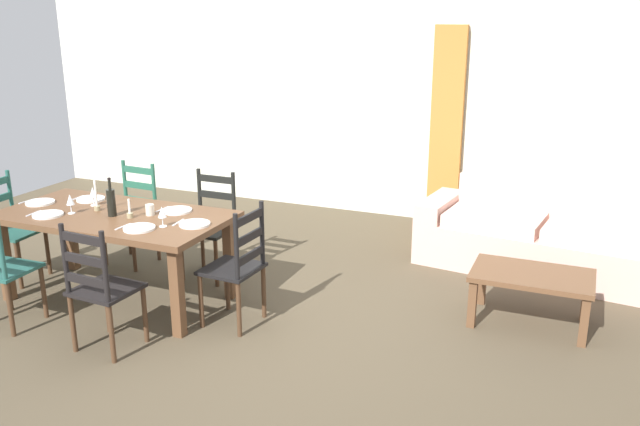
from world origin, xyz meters
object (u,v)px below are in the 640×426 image
(dining_chair_head_east, at_px, (237,266))
(wine_glass_near_left, at_px, (70,200))
(dining_table, at_px, (114,224))
(coffee_table, at_px, (532,281))
(couch, at_px, (546,240))
(wine_glass_far_left, at_px, (93,193))
(dining_chair_near_right, at_px, (100,288))
(dining_chair_far_left, at_px, (133,214))
(dining_chair_head_west, at_px, (10,228))
(wine_bottle, at_px, (111,202))
(dining_chair_far_right, at_px, (211,225))
(wine_glass_near_right, at_px, (162,213))
(coffee_cup_primary, at_px, (150,210))

(dining_chair_head_east, bearing_deg, wine_glass_near_left, -176.05)
(dining_table, relative_size, coffee_table, 2.11)
(wine_glass_near_left, height_order, couch, wine_glass_near_left)
(wine_glass_far_left, bearing_deg, coffee_table, 11.44)
(dining_chair_near_right, height_order, dining_chair_far_left, same)
(wine_glass_near_left, bearing_deg, dining_chair_head_west, 172.01)
(dining_table, bearing_deg, couch, 32.38)
(wine_bottle, bearing_deg, wine_glass_near_left, -167.50)
(dining_chair_far_right, height_order, wine_glass_far_left, dining_chair_far_right)
(dining_table, bearing_deg, dining_chair_near_right, -57.62)
(dining_chair_head_east, height_order, coffee_table, dining_chair_head_east)
(wine_glass_far_left, distance_m, couch, 4.08)
(wine_bottle, bearing_deg, dining_chair_head_west, 177.99)
(wine_glass_near_right, bearing_deg, dining_chair_head_east, 9.90)
(wine_glass_near_right, bearing_deg, coffee_table, 20.10)
(dining_chair_far_left, bearing_deg, dining_chair_near_right, -59.19)
(couch, height_order, coffee_table, couch)
(dining_chair_far_left, bearing_deg, dining_chair_far_right, -0.96)
(coffee_cup_primary, relative_size, couch, 0.04)
(dining_chair_near_right, height_order, wine_bottle, wine_bottle)
(dining_chair_far_left, xyz_separation_m, dining_chair_far_right, (0.87, -0.01, 0.00))
(dining_chair_head_west, height_order, coffee_table, dining_chair_head_west)
(wine_glass_near_left, distance_m, couch, 4.22)
(wine_glass_far_left, bearing_deg, dining_chair_near_right, -48.41)
(wine_bottle, xyz_separation_m, wine_glass_near_left, (-0.35, -0.08, -0.01))
(dining_chair_far_right, bearing_deg, dining_chair_near_right, -88.37)
(dining_chair_head_west, bearing_deg, coffee_cup_primary, 3.56)
(wine_glass_near_right, distance_m, coffee_cup_primary, 0.35)
(dining_chair_near_right, xyz_separation_m, dining_chair_head_east, (0.68, 0.74, 0.00))
(dining_chair_head_east, bearing_deg, wine_glass_far_left, 174.02)
(wine_bottle, bearing_deg, dining_table, 123.85)
(wine_glass_far_left, bearing_deg, dining_chair_head_east, -5.98)
(dining_chair_far_right, bearing_deg, wine_bottle, -116.56)
(dining_chair_near_right, distance_m, dining_chair_far_left, 1.79)
(dining_chair_far_right, relative_size, coffee_table, 1.07)
(coffee_cup_primary, distance_m, coffee_table, 3.06)
(dining_chair_far_left, distance_m, dining_chair_head_east, 1.79)
(dining_chair_head_east, bearing_deg, coffee_table, 22.77)
(wine_glass_near_left, xyz_separation_m, coffee_cup_primary, (0.62, 0.21, -0.07))
(dining_chair_near_right, xyz_separation_m, dining_chair_far_right, (-0.04, 1.52, 0.00))
(dining_chair_far_left, bearing_deg, wine_glass_near_right, -41.76)
(dining_chair_near_right, distance_m, wine_glass_near_left, 1.09)
(dining_chair_head_east, xyz_separation_m, couch, (2.08, 2.09, -0.19))
(dining_table, relative_size, dining_chair_far_right, 1.98)
(couch, xyz_separation_m, coffee_table, (-0.01, -1.21, 0.06))
(dining_chair_near_right, relative_size, wine_glass_far_left, 5.96)
(wine_glass_far_left, distance_m, coffee_table, 3.65)
(coffee_cup_primary, relative_size, coffee_table, 0.10)
(dining_chair_far_left, relative_size, wine_glass_near_right, 5.96)
(dining_table, height_order, dining_chair_far_left, dining_chair_far_left)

